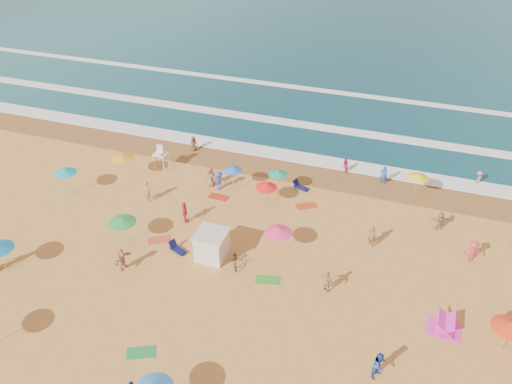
% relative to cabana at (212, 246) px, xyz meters
% --- Properties ---
extents(ground, '(220.00, 220.00, 0.00)m').
position_rel_cabana_xyz_m(ground, '(3.24, 0.85, -1.00)').
color(ground, gold).
rests_on(ground, ground).
extents(wet_sand, '(220.00, 220.00, 0.00)m').
position_rel_cabana_xyz_m(wet_sand, '(3.24, 13.35, -0.99)').
color(wet_sand, olive).
rests_on(wet_sand, ground).
extents(surf_foam, '(200.00, 18.70, 0.05)m').
position_rel_cabana_xyz_m(surf_foam, '(3.24, 22.17, -0.90)').
color(surf_foam, white).
rests_on(surf_foam, ground).
extents(cabana, '(2.00, 2.00, 2.00)m').
position_rel_cabana_xyz_m(cabana, '(0.00, 0.00, 0.00)').
color(cabana, silver).
rests_on(cabana, ground).
extents(cabana_roof, '(2.20, 2.20, 0.12)m').
position_rel_cabana_xyz_m(cabana_roof, '(-0.00, 0.00, 1.06)').
color(cabana_roof, silver).
rests_on(cabana_roof, cabana).
extents(bicycle, '(1.32, 1.98, 0.98)m').
position_rel_cabana_xyz_m(bicycle, '(1.90, -0.30, -0.51)').
color(bicycle, black).
rests_on(bicycle, ground).
extents(lifeguard_stand, '(1.20, 1.20, 2.10)m').
position_rel_cabana_xyz_m(lifeguard_stand, '(-9.31, 9.86, 0.05)').
color(lifeguard_stand, white).
rests_on(lifeguard_stand, ground).
extents(beach_umbrellas, '(46.36, 30.09, 0.81)m').
position_rel_cabana_xyz_m(beach_umbrellas, '(1.79, 0.15, 1.16)').
color(beach_umbrellas, '#3280E2').
rests_on(beach_umbrellas, ground).
extents(loungers, '(52.76, 23.35, 0.34)m').
position_rel_cabana_xyz_m(loungers, '(8.35, -1.18, -0.83)').
color(loungers, '#0E1949').
rests_on(loungers, ground).
extents(towels, '(55.25, 21.33, 0.03)m').
position_rel_cabana_xyz_m(towels, '(1.58, -1.29, -0.98)').
color(towels, red).
rests_on(towels, ground).
extents(beachgoers, '(34.00, 27.43, 2.09)m').
position_rel_cabana_xyz_m(beachgoers, '(2.46, 3.79, -0.16)').
color(beachgoers, '#CF3359').
rests_on(beachgoers, ground).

